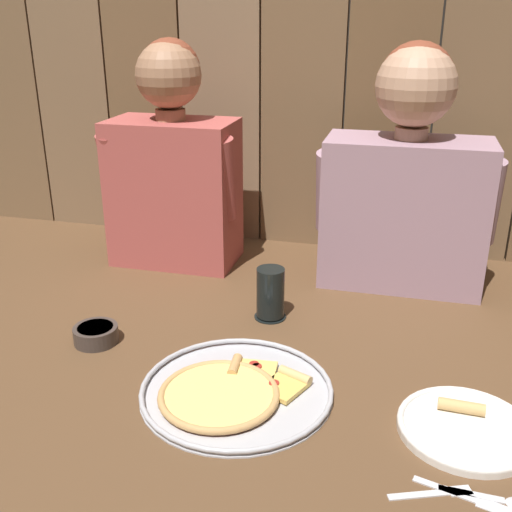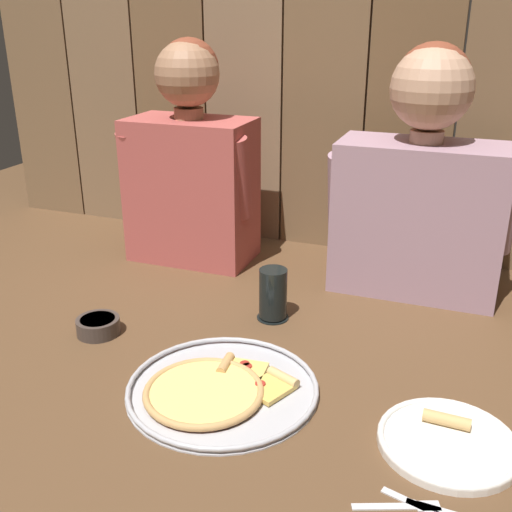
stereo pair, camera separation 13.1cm
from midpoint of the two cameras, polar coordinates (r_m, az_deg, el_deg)
ground_plane at (r=1.31m, az=-4.48°, el=-8.92°), size 3.20×3.20×0.00m
pizza_tray at (r=1.17m, az=-5.56°, el=-12.60°), size 0.37×0.37×0.03m
dinner_plate at (r=1.12m, az=15.87°, el=-15.34°), size 0.23×0.23×0.03m
drinking_glass at (r=1.41m, az=-1.29°, el=-3.64°), size 0.08×0.08×0.12m
dipping_bowl at (r=1.39m, az=-17.51°, el=-7.04°), size 0.10×0.10×0.04m
table_fork at (r=0.99m, az=12.63°, el=-21.06°), size 0.13×0.06×0.01m
table_knife at (r=1.00m, az=15.41°, el=-21.13°), size 0.15×0.06×0.01m
table_spoon at (r=1.01m, az=18.75°, el=-21.04°), size 0.14×0.03×0.01m
diner_left at (r=1.71m, az=-10.05°, el=8.45°), size 0.38×0.20×0.61m
diner_right at (r=1.56m, az=11.71°, el=7.18°), size 0.45×0.20×0.61m
wooden_backdrop_wall at (r=1.78m, az=2.34°, el=20.77°), size 2.19×0.03×1.27m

